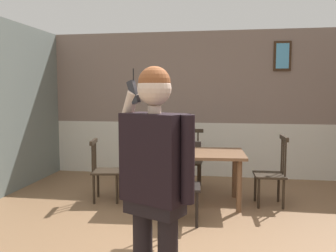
{
  "coord_description": "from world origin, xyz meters",
  "views": [
    {
      "loc": [
        0.25,
        -3.11,
        1.6
      ],
      "look_at": [
        -0.27,
        0.04,
        1.29
      ],
      "focal_mm": 38.39,
      "sensor_mm": 36.0,
      "label": 1
    }
  ],
  "objects_px": {
    "dining_table": "(186,158)",
    "chair_opposite_corner": "(189,160)",
    "chair_at_table_head": "(183,185)",
    "person_figure": "(156,175)",
    "chair_near_window": "(104,170)",
    "chair_by_doorway": "(272,173)"
  },
  "relations": [
    {
      "from": "chair_near_window",
      "to": "person_figure",
      "type": "bearing_deg",
      "value": 16.49
    },
    {
      "from": "dining_table",
      "to": "chair_at_table_head",
      "type": "xyz_separation_m",
      "value": [
        0.06,
        -0.83,
        -0.17
      ]
    },
    {
      "from": "chair_opposite_corner",
      "to": "person_figure",
      "type": "xyz_separation_m",
      "value": [
        0.14,
        -3.49,
        0.57
      ]
    },
    {
      "from": "chair_by_doorway",
      "to": "chair_at_table_head",
      "type": "distance_m",
      "value": 1.46
    },
    {
      "from": "chair_near_window",
      "to": "person_figure",
      "type": "relative_size",
      "value": 0.51
    },
    {
      "from": "chair_opposite_corner",
      "to": "chair_near_window",
      "type": "bearing_deg",
      "value": 39.57
    },
    {
      "from": "chair_near_window",
      "to": "person_figure",
      "type": "distance_m",
      "value": 2.94
    },
    {
      "from": "chair_near_window",
      "to": "person_figure",
      "type": "xyz_separation_m",
      "value": [
        1.28,
        -2.58,
        0.58
      ]
    },
    {
      "from": "chair_near_window",
      "to": "chair_opposite_corner",
      "type": "relative_size",
      "value": 0.93
    },
    {
      "from": "chair_opposite_corner",
      "to": "person_figure",
      "type": "bearing_deg",
      "value": 93.09
    },
    {
      "from": "dining_table",
      "to": "chair_opposite_corner",
      "type": "relative_size",
      "value": 1.74
    },
    {
      "from": "chair_by_doorway",
      "to": "chair_at_table_head",
      "type": "bearing_deg",
      "value": 125.2
    },
    {
      "from": "chair_by_doorway",
      "to": "chair_opposite_corner",
      "type": "xyz_separation_m",
      "value": [
        -1.25,
        0.75,
        0.0
      ]
    },
    {
      "from": "chair_at_table_head",
      "to": "chair_opposite_corner",
      "type": "bearing_deg",
      "value": 88.76
    },
    {
      "from": "chair_near_window",
      "to": "chair_opposite_corner",
      "type": "xyz_separation_m",
      "value": [
        1.14,
        0.92,
        0.02
      ]
    },
    {
      "from": "dining_table",
      "to": "person_figure",
      "type": "height_order",
      "value": "person_figure"
    },
    {
      "from": "dining_table",
      "to": "chair_by_doorway",
      "type": "bearing_deg",
      "value": 3.9
    },
    {
      "from": "person_figure",
      "to": "chair_by_doorway",
      "type": "bearing_deg",
      "value": -87.34
    },
    {
      "from": "dining_table",
      "to": "chair_at_table_head",
      "type": "height_order",
      "value": "chair_at_table_head"
    },
    {
      "from": "chair_near_window",
      "to": "chair_by_doorway",
      "type": "relative_size",
      "value": 0.91
    },
    {
      "from": "dining_table",
      "to": "person_figure",
      "type": "bearing_deg",
      "value": -88.19
    },
    {
      "from": "chair_near_window",
      "to": "dining_table",
      "type": "bearing_deg",
      "value": 84.2
    }
  ]
}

